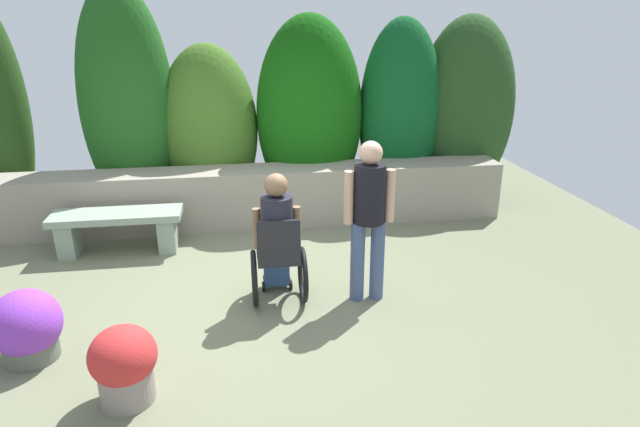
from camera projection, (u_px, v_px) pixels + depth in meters
ground_plane at (255, 293)px, 5.59m from camera, size 10.28×10.28×0.00m
stone_retaining_wall at (248, 197)px, 7.32m from camera, size 6.93×0.60×0.78m
hedge_backdrop at (284, 114)px, 7.70m from camera, size 7.78×1.16×3.14m
stone_bench at (118, 226)px, 6.48m from camera, size 1.50×0.48×0.50m
person_in_wheelchair at (277, 243)px, 5.25m from camera, size 0.53×0.66×1.33m
person_standing_companion at (369, 212)px, 5.19m from camera, size 0.49×0.30×1.61m
flower_pot_purple_near at (124, 364)px, 3.94m from camera, size 0.49×0.49×0.60m
flower_pot_terracotta_by_wall at (27, 328)px, 4.44m from camera, size 0.56×0.56×0.61m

